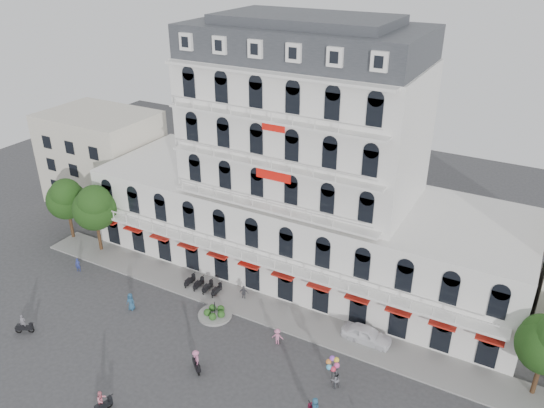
{
  "coord_description": "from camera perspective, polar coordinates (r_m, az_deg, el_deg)",
  "views": [
    {
      "loc": [
        20.91,
        -26.28,
        31.62
      ],
      "look_at": [
        0.9,
        10.0,
        10.95
      ],
      "focal_mm": 35.0,
      "sensor_mm": 36.0,
      "label": 1
    }
  ],
  "objects": [
    {
      "name": "balloon_vendor",
      "position": [
        43.75,
        6.72,
        -17.66
      ],
      "size": [
        1.48,
        1.36,
        2.45
      ],
      "color": "slate",
      "rests_on": "ground"
    },
    {
      "name": "main_building",
      "position": [
        53.54,
        3.29,
        2.61
      ],
      "size": [
        45.0,
        15.0,
        25.8
      ],
      "color": "silver",
      "rests_on": "ground"
    },
    {
      "name": "tree_west_outer",
      "position": [
        64.81,
        -21.28,
        0.68
      ],
      "size": [
        4.5,
        4.48,
        7.76
      ],
      "color": "#382314",
      "rests_on": "ground"
    },
    {
      "name": "rider_center",
      "position": [
        45.23,
        -8.16,
        -16.3
      ],
      "size": [
        1.4,
        1.21,
        2.06
      ],
      "rotation": [
        0.0,
        0.0,
        5.6
      ],
      "color": "black",
      "rests_on": "ground"
    },
    {
      "name": "pedestrian_mid",
      "position": [
        52.49,
        -3.04,
        -9.52
      ],
      "size": [
        0.97,
        0.58,
        1.55
      ],
      "primitive_type": "imported",
      "rotation": [
        0.0,
        0.0,
        3.38
      ],
      "color": "#4D4D54",
      "rests_on": "ground"
    },
    {
      "name": "pedestrian_far",
      "position": [
        60.16,
        -20.15,
        -6.17
      ],
      "size": [
        0.66,
        0.57,
        1.53
      ],
      "primitive_type": "imported",
      "rotation": [
        0.0,
        0.0,
        0.45
      ],
      "color": "navy",
      "rests_on": "ground"
    },
    {
      "name": "rider_west",
      "position": [
        53.32,
        -25.16,
        -11.73
      ],
      "size": [
        1.51,
        1.09,
        1.93
      ],
      "rotation": [
        0.0,
        0.0,
        0.56
      ],
      "color": "black",
      "rests_on": "ground"
    },
    {
      "name": "parked_scooter_row",
      "position": [
        54.53,
        -7.4,
        -9.18
      ],
      "size": [
        4.4,
        1.8,
        1.1
      ],
      "primitive_type": null,
      "color": "black",
      "rests_on": "ground"
    },
    {
      "name": "rider_southwest",
      "position": [
        43.7,
        -17.83,
        -19.59
      ],
      "size": [
        0.74,
        1.69,
        2.03
      ],
      "rotation": [
        0.0,
        0.0,
        1.35
      ],
      "color": "black",
      "rests_on": "ground"
    },
    {
      "name": "pedestrian_left",
      "position": [
        52.85,
        -14.95,
        -10.1
      ],
      "size": [
        0.93,
        0.68,
        1.76
      ],
      "primitive_type": "imported",
      "rotation": [
        0.0,
        0.0,
        0.14
      ],
      "color": "navy",
      "rests_on": "ground"
    },
    {
      "name": "sidewalk",
      "position": [
        51.74,
        -1.44,
        -11.05
      ],
      "size": [
        53.0,
        4.0,
        0.16
      ],
      "primitive_type": "cube",
      "color": "gray",
      "rests_on": "ground"
    },
    {
      "name": "traffic_island",
      "position": [
        50.97,
        -6.15,
        -11.64
      ],
      "size": [
        3.2,
        3.2,
        1.6
      ],
      "color": "gray",
      "rests_on": "ground"
    },
    {
      "name": "flank_building_west",
      "position": [
        73.42,
        -17.69,
        4.8
      ],
      "size": [
        14.0,
        10.0,
        12.0
      ],
      "primitive_type": "cube",
      "color": "beige",
      "rests_on": "ground"
    },
    {
      "name": "ground",
      "position": [
        46.13,
        -7.32,
        -17.03
      ],
      "size": [
        120.0,
        120.0,
        0.0
      ],
      "primitive_type": "plane",
      "color": "#38383A",
      "rests_on": "ground"
    },
    {
      "name": "parked_car",
      "position": [
        48.36,
        10.14,
        -13.65
      ],
      "size": [
        4.43,
        1.83,
        1.5
      ],
      "primitive_type": "imported",
      "rotation": [
        0.0,
        0.0,
        1.58
      ],
      "color": "white",
      "rests_on": "ground"
    },
    {
      "name": "tree_west_inner",
      "position": [
        60.86,
        -18.57,
        -0.19
      ],
      "size": [
        4.76,
        4.76,
        8.25
      ],
      "color": "#382314",
      "rests_on": "ground"
    },
    {
      "name": "pedestrian_right",
      "position": [
        47.43,
        0.6,
        -14.05
      ],
      "size": [
        1.13,
        0.84,
        1.56
      ],
      "primitive_type": "imported",
      "rotation": [
        0.0,
        0.0,
        3.44
      ],
      "color": "pink",
      "rests_on": "ground"
    }
  ]
}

